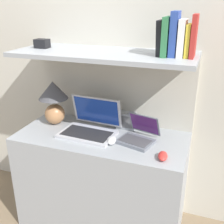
{
  "coord_description": "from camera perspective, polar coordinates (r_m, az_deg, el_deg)",
  "views": [
    {
      "loc": [
        0.66,
        -1.34,
        1.61
      ],
      "look_at": [
        0.08,
        0.26,
        0.93
      ],
      "focal_mm": 45.0,
      "sensor_mm": 36.0,
      "label": 1
    }
  ],
  "objects": [
    {
      "name": "wall_back",
      "position": [
        2.09,
        1.01,
        10.46
      ],
      "size": [
        6.0,
        0.05,
        2.4
      ],
      "color": "beige",
      "rests_on": "ground_plane"
    },
    {
      "name": "desk",
      "position": [
        2.13,
        -2.07,
        -13.77
      ],
      "size": [
        1.17,
        0.53,
        0.74
      ],
      "color": "#999EA3",
      "rests_on": "ground_plane"
    },
    {
      "name": "back_riser",
      "position": [
        2.23,
        0.54,
        -4.09
      ],
      "size": [
        1.17,
        0.04,
        1.28
      ],
      "color": "beige",
      "rests_on": "ground_plane"
    },
    {
      "name": "shelf",
      "position": [
        1.83,
        -1.68,
        11.7
      ],
      "size": [
        1.17,
        0.48,
        0.03
      ],
      "color": "#999EA3",
      "rests_on": "back_riser"
    },
    {
      "name": "table_lamp",
      "position": [
        2.11,
        -11.77,
        2.65
      ],
      "size": [
        0.22,
        0.22,
        0.33
      ],
      "color": "#B27A4C",
      "rests_on": "desk"
    },
    {
      "name": "laptop_large",
      "position": [
        1.97,
        -4.41,
        -2.95
      ],
      "size": [
        0.39,
        0.32,
        0.24
      ],
      "color": "silver",
      "rests_on": "desk"
    },
    {
      "name": "laptop_small",
      "position": [
        1.87,
        5.4,
        -4.81
      ],
      "size": [
        0.27,
        0.28,
        0.17
      ],
      "color": "slate",
      "rests_on": "desk"
    },
    {
      "name": "computer_mouse",
      "position": [
        1.84,
        -0.11,
        -5.74
      ],
      "size": [
        0.09,
        0.12,
        0.04
      ],
      "color": "white",
      "rests_on": "desk"
    },
    {
      "name": "second_mouse",
      "position": [
        1.69,
        10.28,
        -8.78
      ],
      "size": [
        0.07,
        0.11,
        0.04
      ],
      "color": "red",
      "rests_on": "desk"
    },
    {
      "name": "router_box",
      "position": [
        2.03,
        2.88,
        -1.71
      ],
      "size": [
        0.13,
        0.07,
        0.12
      ],
      "color": "gray",
      "rests_on": "desk"
    },
    {
      "name": "book_red",
      "position": [
        1.69,
        16.33,
        14.58
      ],
      "size": [
        0.03,
        0.15,
        0.24
      ],
      "color": "#A82823",
      "rests_on": "shelf"
    },
    {
      "name": "book_yellow",
      "position": [
        1.69,
        15.22,
        13.8
      ],
      "size": [
        0.02,
        0.13,
        0.18
      ],
      "color": "gold",
      "rests_on": "shelf"
    },
    {
      "name": "book_white",
      "position": [
        1.7,
        14.05,
        14.36
      ],
      "size": [
        0.04,
        0.15,
        0.21
      ],
      "color": "silver",
      "rests_on": "shelf"
    },
    {
      "name": "book_blue",
      "position": [
        1.7,
        12.58,
        15.19
      ],
      "size": [
        0.04,
        0.14,
        0.25
      ],
      "color": "#284293",
      "rests_on": "shelf"
    },
    {
      "name": "book_green",
      "position": [
        1.71,
        11.01,
        14.83
      ],
      "size": [
        0.03,
        0.18,
        0.22
      ],
      "color": "#2D7042",
      "rests_on": "shelf"
    },
    {
      "name": "book_black",
      "position": [
        1.71,
        9.8,
        14.61
      ],
      "size": [
        0.04,
        0.13,
        0.2
      ],
      "color": "black",
      "rests_on": "shelf"
    },
    {
      "name": "shelf_gadget",
      "position": [
        2.03,
        -14.02,
        13.35
      ],
      "size": [
        0.09,
        0.07,
        0.06
      ],
      "color": "black",
      "rests_on": "shelf"
    }
  ]
}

